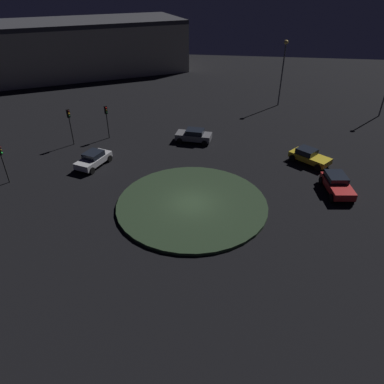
% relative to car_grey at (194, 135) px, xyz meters
% --- Properties ---
extents(ground_plane, '(121.71, 121.71, 0.00)m').
position_rel_car_grey_xyz_m(ground_plane, '(1.48, -12.77, -0.76)').
color(ground_plane, black).
extents(roundabout_island, '(12.50, 12.50, 0.27)m').
position_rel_car_grey_xyz_m(roundabout_island, '(1.48, -12.77, -0.63)').
color(roundabout_island, '#263823').
rests_on(roundabout_island, ground_plane).
extents(car_grey, '(4.11, 2.29, 1.47)m').
position_rel_car_grey_xyz_m(car_grey, '(0.00, 0.00, 0.00)').
color(car_grey, slate).
rests_on(car_grey, ground_plane).
extents(car_yellow, '(4.19, 3.87, 1.42)m').
position_rel_car_grey_xyz_m(car_yellow, '(12.16, -3.64, -0.02)').
color(car_yellow, gold).
rests_on(car_yellow, ground_plane).
extents(car_silver, '(2.88, 4.27, 1.45)m').
position_rel_car_grey_xyz_m(car_silver, '(-9.13, -7.10, -0.01)').
color(car_silver, silver).
rests_on(car_silver, ground_plane).
extents(car_red, '(2.50, 4.22, 1.46)m').
position_rel_car_grey_xyz_m(car_red, '(13.77, -8.97, 0.02)').
color(car_red, red).
rests_on(car_red, ground_plane).
extents(traffic_light_northwest, '(0.40, 0.37, 4.05)m').
position_rel_car_grey_xyz_m(traffic_light_northwest, '(-13.24, -2.53, 2.13)').
color(traffic_light_northwest, '#2D2D2D').
rests_on(traffic_light_northwest, ground_plane).
extents(traffic_light_northwest_near, '(0.38, 0.39, 3.80)m').
position_rel_car_grey_xyz_m(traffic_light_northwest_near, '(-9.90, -0.27, 1.96)').
color(traffic_light_northwest_near, '#2D2D2D').
rests_on(traffic_light_northwest_near, ground_plane).
extents(traffic_light_west, '(0.37, 0.32, 3.72)m').
position_rel_car_grey_xyz_m(traffic_light_west, '(-15.70, -11.28, 1.90)').
color(traffic_light_west, '#2D2D2D').
rests_on(traffic_light_west, ground_plane).
extents(streetlamp_north, '(0.56, 0.56, 8.79)m').
position_rel_car_grey_xyz_m(streetlamp_north, '(10.43, 14.27, 5.11)').
color(streetlamp_north, '#4C4C51').
rests_on(streetlamp_north, ground_plane).
extents(store_building, '(37.54, 30.47, 9.04)m').
position_rel_car_grey_xyz_m(store_building, '(-23.78, 29.70, 3.76)').
color(store_building, '#ADA893').
rests_on(store_building, ground_plane).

